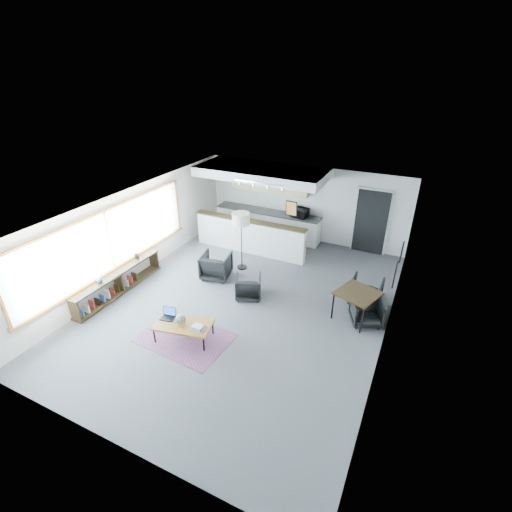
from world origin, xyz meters
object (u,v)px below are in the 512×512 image
at_px(laptop, 169,315).
at_px(floor_lamp, 241,221).
at_px(book_stack, 198,327).
at_px(armchair_left, 216,265).
at_px(coffee_table, 183,325).
at_px(ceramic_pot, 181,319).
at_px(dining_chair_far, 366,292).
at_px(microwave, 299,211).
at_px(dining_table, 358,295).
at_px(dining_chair_near, 366,312).
at_px(armchair_right, 248,286).

relative_size(laptop, floor_lamp, 0.20).
xyz_separation_m(book_stack, armchair_left, (-1.16, 2.66, -0.05)).
xyz_separation_m(coffee_table, laptop, (-0.44, 0.07, 0.10)).
relative_size(ceramic_pot, dining_chair_far, 0.34).
bearing_deg(book_stack, coffee_table, -179.31).
xyz_separation_m(dining_chair_far, microwave, (-2.86, 2.76, 0.79)).
relative_size(dining_table, dining_chair_near, 1.90).
height_order(dining_table, dining_chair_near, dining_table).
relative_size(armchair_right, microwave, 1.22).
relative_size(armchair_right, dining_chair_far, 1.04).
bearing_deg(armchair_left, dining_chair_far, 175.35).
distance_m(coffee_table, dining_table, 4.13).
relative_size(ceramic_pot, book_stack, 0.78).
relative_size(ceramic_pot, dining_table, 0.20).
relative_size(coffee_table, dining_table, 1.21).
bearing_deg(armchair_right, dining_chair_far, 175.68).
height_order(armchair_right, dining_chair_far, armchair_right).
xyz_separation_m(laptop, dining_table, (3.77, 2.36, 0.21)).
distance_m(laptop, ceramic_pot, 0.39).
bearing_deg(ceramic_pot, dining_chair_far, 42.52).
height_order(coffee_table, armchair_right, armchair_right).
relative_size(laptop, armchair_left, 0.44).
relative_size(armchair_left, dining_table, 0.72).
height_order(floor_lamp, microwave, floor_lamp).
bearing_deg(dining_chair_near, dining_chair_far, 77.82).
xyz_separation_m(ceramic_pot, dining_chair_far, (3.48, 3.20, -0.20)).
bearing_deg(dining_chair_near, book_stack, -167.27).
height_order(laptop, microwave, microwave).
bearing_deg(coffee_table, armchair_left, 93.60).
bearing_deg(dining_chair_near, coffee_table, -170.43).
bearing_deg(dining_table, book_stack, -140.32).
relative_size(coffee_table, laptop, 3.84).
distance_m(coffee_table, armchair_right, 2.22).
distance_m(book_stack, microwave, 6.00).
height_order(dining_chair_far, microwave, microwave).
xyz_separation_m(floor_lamp, dining_chair_far, (3.76, -0.27, -1.22)).
bearing_deg(dining_table, floor_lamp, 164.19).
distance_m(coffee_table, floor_lamp, 3.68).
xyz_separation_m(armchair_left, armchair_right, (1.30, -0.51, -0.06)).
height_order(laptop, armchair_left, armchair_left).
xyz_separation_m(floor_lamp, dining_table, (3.67, -1.04, -0.86)).
xyz_separation_m(laptop, dining_chair_near, (4.04, 2.30, -0.18)).
height_order(coffee_table, ceramic_pot, ceramic_pot).
bearing_deg(coffee_table, floor_lamp, 83.34).
bearing_deg(dining_chair_near, microwave, 106.28).
bearing_deg(book_stack, armchair_left, 113.55).
relative_size(ceramic_pot, floor_lamp, 0.13).
xyz_separation_m(laptop, armchair_left, (-0.31, 2.59, -0.07)).
bearing_deg(dining_table, armchair_right, -174.24).
relative_size(dining_table, microwave, 2.02).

